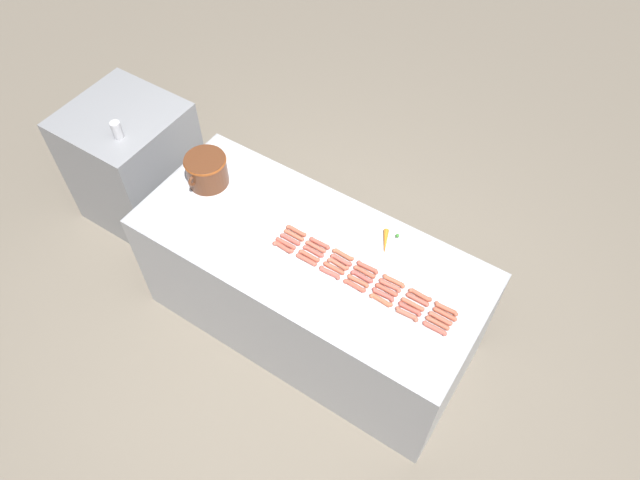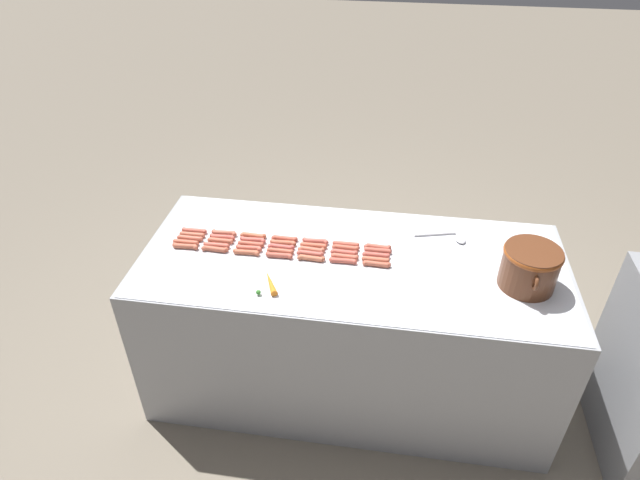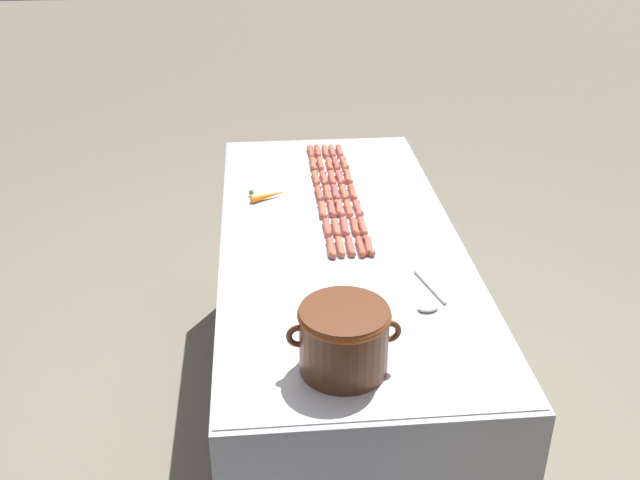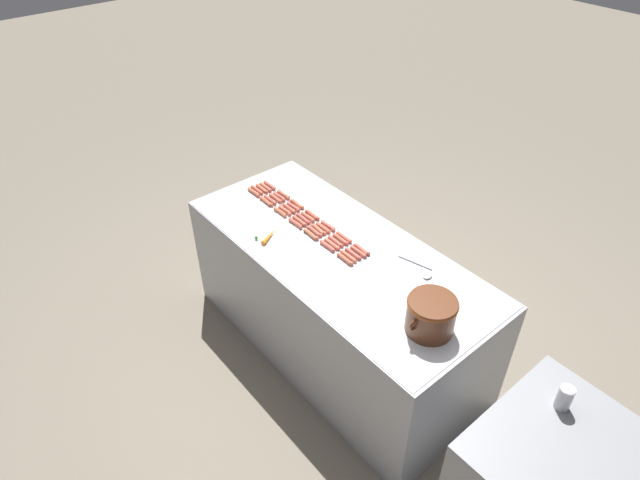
% 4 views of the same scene
% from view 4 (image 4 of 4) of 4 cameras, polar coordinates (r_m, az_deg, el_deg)
% --- Properties ---
extents(ground_plane, '(20.00, 20.00, 0.00)m').
position_cam_4_polar(ground_plane, '(3.94, 1.58, -10.96)').
color(ground_plane, '#756B5B').
extents(griddle_counter, '(0.91, 2.09, 0.89)m').
position_cam_4_polar(griddle_counter, '(3.62, 1.70, -6.34)').
color(griddle_counter, '#9EA0A5').
rests_on(griddle_counter, ground_plane).
extents(hot_dog_0, '(0.03, 0.14, 0.03)m').
position_cam_4_polar(hot_dog_0, '(3.91, -5.34, 5.76)').
color(hot_dog_0, '#BD5445').
rests_on(hot_dog_0, griddle_counter).
extents(hot_dog_1, '(0.03, 0.14, 0.03)m').
position_cam_4_polar(hot_dog_1, '(3.80, -3.88, 4.81)').
color(hot_dog_1, '#B35B46').
rests_on(hot_dog_1, griddle_counter).
extents(hot_dog_2, '(0.03, 0.14, 0.03)m').
position_cam_4_polar(hot_dog_2, '(3.70, -2.44, 3.81)').
color(hot_dog_2, '#B95C3F').
rests_on(hot_dog_2, griddle_counter).
extents(hot_dog_3, '(0.03, 0.14, 0.03)m').
position_cam_4_polar(hot_dog_3, '(3.59, -0.83, 2.67)').
color(hot_dog_3, '#BC4F3D').
rests_on(hot_dog_3, griddle_counter).
extents(hot_dog_4, '(0.03, 0.14, 0.03)m').
position_cam_4_polar(hot_dog_4, '(3.49, 0.85, 1.52)').
color(hot_dog_4, '#B95447').
rests_on(hot_dog_4, griddle_counter).
extents(hot_dog_5, '(0.03, 0.14, 0.03)m').
position_cam_4_polar(hot_dog_5, '(3.40, 2.54, 0.30)').
color(hot_dog_5, '#B45443').
rests_on(hot_dog_5, griddle_counter).
extents(hot_dog_6, '(0.03, 0.14, 0.03)m').
position_cam_4_polar(hot_dog_6, '(3.31, 4.39, -0.99)').
color(hot_dog_6, '#B55342').
rests_on(hot_dog_6, griddle_counter).
extents(hot_dog_7, '(0.03, 0.14, 0.03)m').
position_cam_4_polar(hot_dog_7, '(3.89, -5.75, 5.57)').
color(hot_dog_7, '#B05A42').
rests_on(hot_dog_7, griddle_counter).
extents(hot_dog_8, '(0.03, 0.14, 0.03)m').
position_cam_4_polar(hot_dog_8, '(3.78, -4.32, 4.60)').
color(hot_dog_8, '#B54F42').
rests_on(hot_dog_8, griddle_counter).
extents(hot_dog_9, '(0.03, 0.14, 0.03)m').
position_cam_4_polar(hot_dog_9, '(3.67, -2.82, 3.54)').
color(hot_dog_9, '#BB5247').
rests_on(hot_dog_9, griddle_counter).
extents(hot_dog_10, '(0.03, 0.14, 0.03)m').
position_cam_4_polar(hot_dog_10, '(3.57, -1.29, 2.45)').
color(hot_dog_10, '#B4593F').
rests_on(hot_dog_10, griddle_counter).
extents(hot_dog_11, '(0.03, 0.14, 0.03)m').
position_cam_4_polar(hot_dog_11, '(3.47, 0.34, 1.30)').
color(hot_dog_11, '#BE573E').
rests_on(hot_dog_11, griddle_counter).
extents(hot_dog_12, '(0.03, 0.14, 0.03)m').
position_cam_4_polar(hot_dog_12, '(3.38, 2.17, 0.09)').
color(hot_dog_12, '#B7553F').
rests_on(hot_dog_12, griddle_counter).
extents(hot_dog_13, '(0.03, 0.14, 0.03)m').
position_cam_4_polar(hot_dog_13, '(3.29, 4.05, -1.23)').
color(hot_dog_13, '#B05141').
rests_on(hot_dog_13, griddle_counter).
extents(hot_dog_14, '(0.03, 0.14, 0.03)m').
position_cam_4_polar(hot_dog_14, '(3.88, -6.15, 5.40)').
color(hot_dog_14, '#BC5B45').
rests_on(hot_dog_14, griddle_counter).
extents(hot_dog_15, '(0.03, 0.14, 0.03)m').
position_cam_4_polar(hot_dog_15, '(3.77, -4.71, 4.43)').
color(hot_dog_15, '#B75A41').
rests_on(hot_dog_15, griddle_counter).
extents(hot_dog_16, '(0.03, 0.14, 0.03)m').
position_cam_4_polar(hot_dog_16, '(3.66, -3.27, 3.34)').
color(hot_dog_16, '#B3523E').
rests_on(hot_dog_16, griddle_counter).
extents(hot_dog_17, '(0.03, 0.14, 0.03)m').
position_cam_4_polar(hot_dog_17, '(3.55, -1.76, 2.25)').
color(hot_dog_17, '#B54F47').
rests_on(hot_dog_17, griddle_counter).
extents(hot_dog_18, '(0.03, 0.14, 0.03)m').
position_cam_4_polar(hot_dog_18, '(3.46, -0.17, 1.11)').
color(hot_dog_18, '#B75D46').
rests_on(hot_dog_18, griddle_counter).
extents(hot_dog_19, '(0.03, 0.14, 0.03)m').
position_cam_4_polar(hot_dog_19, '(3.36, 1.65, -0.16)').
color(hot_dog_19, '#B95345').
rests_on(hot_dog_19, griddle_counter).
extents(hot_dog_20, '(0.03, 0.14, 0.03)m').
position_cam_4_polar(hot_dog_20, '(3.27, 3.50, -1.45)').
color(hot_dog_20, '#B35044').
rests_on(hot_dog_20, griddle_counter).
extents(hot_dog_21, '(0.03, 0.14, 0.03)m').
position_cam_4_polar(hot_dog_21, '(3.87, -6.67, 5.26)').
color(hot_dog_21, '#B8553E').
rests_on(hot_dog_21, griddle_counter).
extents(hot_dog_22, '(0.03, 0.14, 0.03)m').
position_cam_4_polar(hot_dog_22, '(3.75, -5.28, 4.25)').
color(hot_dog_22, '#B85545').
rests_on(hot_dog_22, griddle_counter).
extents(hot_dog_23, '(0.03, 0.14, 0.03)m').
position_cam_4_polar(hot_dog_23, '(3.64, -3.72, 3.15)').
color(hot_dog_23, '#BC5745').
rests_on(hot_dog_23, griddle_counter).
extents(hot_dog_24, '(0.03, 0.14, 0.03)m').
position_cam_4_polar(hot_dog_24, '(3.53, -2.17, 2.01)').
color(hot_dog_24, '#B2563F').
rests_on(hot_dog_24, griddle_counter).
extents(hot_dog_25, '(0.03, 0.14, 0.03)m').
position_cam_4_polar(hot_dog_25, '(3.44, -0.58, 0.91)').
color(hot_dog_25, '#B25346').
rests_on(hot_dog_25, griddle_counter).
extents(hot_dog_26, '(0.03, 0.14, 0.03)m').
position_cam_4_polar(hot_dog_26, '(3.34, 1.28, -0.44)').
color(hot_dog_26, '#B95B46').
rests_on(hot_dog_26, griddle_counter).
extents(hot_dog_27, '(0.03, 0.14, 0.03)m').
position_cam_4_polar(hot_dog_27, '(3.25, 3.02, -1.72)').
color(hot_dog_27, '#B85D43').
rests_on(hot_dog_27, griddle_counter).
extents(hot_dog_28, '(0.03, 0.14, 0.03)m').
position_cam_4_polar(hot_dog_28, '(3.85, -7.00, 5.03)').
color(hot_dog_28, '#B0573F').
rests_on(hot_dog_28, griddle_counter).
extents(hot_dog_29, '(0.03, 0.14, 0.03)m').
position_cam_4_polar(hot_dog_29, '(3.74, -5.68, 4.06)').
color(hot_dog_29, '#B3573F').
rests_on(hot_dog_29, griddle_counter).
extents(hot_dog_30, '(0.03, 0.14, 0.03)m').
position_cam_4_polar(hot_dog_30, '(3.63, -4.22, 2.97)').
color(hot_dog_30, '#BB5D41').
rests_on(hot_dog_30, griddle_counter).
extents(hot_dog_31, '(0.03, 0.14, 0.03)m').
position_cam_4_polar(hot_dog_31, '(3.52, -2.61, 1.78)').
color(hot_dog_31, '#B3503F').
rests_on(hot_dog_31, griddle_counter).
extents(hot_dog_32, '(0.03, 0.14, 0.03)m').
position_cam_4_polar(hot_dog_32, '(3.41, -0.96, 0.58)').
color(hot_dog_32, '#B05D41').
rests_on(hot_dog_32, griddle_counter).
extents(hot_dog_33, '(0.03, 0.14, 0.03)m').
position_cam_4_polar(hot_dog_33, '(3.32, 0.78, -0.64)').
color(hot_dog_33, '#B85141').
rests_on(hot_dog_33, griddle_counter).
extents(hot_dog_34, '(0.03, 0.14, 0.03)m').
position_cam_4_polar(hot_dog_34, '(3.23, 2.65, -2.03)').
color(hot_dog_34, '#B0563F').
rests_on(hot_dog_34, griddle_counter).
extents(bean_pot, '(0.32, 0.26, 0.20)m').
position_cam_4_polar(bean_pot, '(2.81, 11.63, -7.61)').
color(bean_pot, '#562D19').
rests_on(bean_pot, griddle_counter).
extents(serving_spoon, '(0.11, 0.27, 0.02)m').
position_cam_4_polar(serving_spoon, '(3.21, 10.84, -3.23)').
color(serving_spoon, '#B7B7BC').
rests_on(serving_spoon, griddle_counter).
extents(carrot, '(0.17, 0.10, 0.03)m').
position_cam_4_polar(carrot, '(3.41, -5.42, 0.45)').
color(carrot, orange).
rests_on(carrot, griddle_counter).
extents(soda_can, '(0.07, 0.07, 0.12)m').
position_cam_4_polar(soda_can, '(2.64, 24.36, -14.91)').
color(soda_can, '#BCBCC1').
rests_on(soda_can, back_cabinet).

